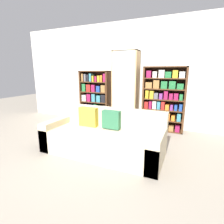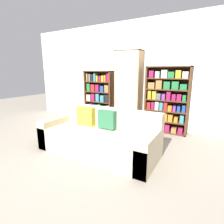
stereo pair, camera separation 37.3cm
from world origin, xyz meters
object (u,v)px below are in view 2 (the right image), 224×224
couch (99,137)px  bookshelf_right (166,100)px  wine_bottle (130,129)px  display_cabinet (129,90)px  bookshelf_left (100,98)px

couch → bookshelf_right: (0.78, 1.72, 0.49)m
wine_bottle → display_cabinet: bearing=118.6°
bookshelf_left → display_cabinet: 0.96m
wine_bottle → bookshelf_right: bearing=42.8°
display_cabinet → wine_bottle: (0.32, -0.59, -0.83)m
couch → display_cabinet: 1.85m
couch → wine_bottle: couch is taller
couch → display_cabinet: (-0.19, 1.70, 0.69)m
bookshelf_right → bookshelf_left: bearing=-180.0°
bookshelf_left → bookshelf_right: bearing=0.0°
bookshelf_left → display_cabinet: size_ratio=0.75×
display_cabinet → wine_bottle: size_ratio=5.81×
couch → display_cabinet: display_cabinet is taller
bookshelf_left → display_cabinet: (0.92, -0.02, 0.27)m
couch → wine_bottle: size_ratio=6.33×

